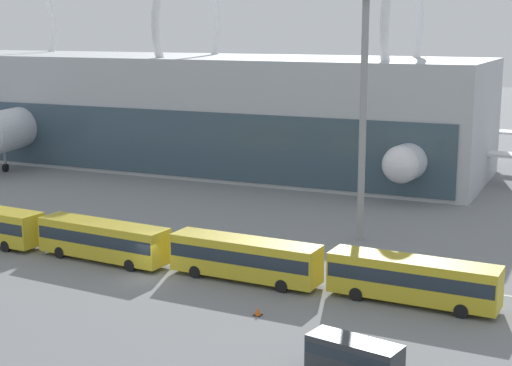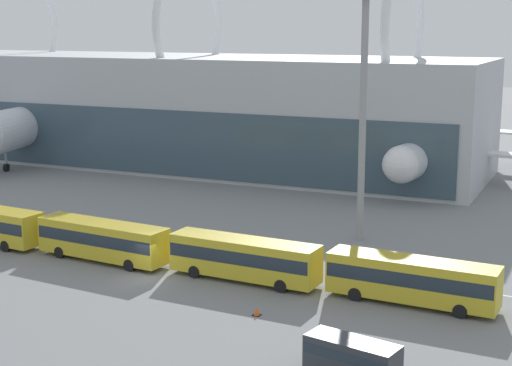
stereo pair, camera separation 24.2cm
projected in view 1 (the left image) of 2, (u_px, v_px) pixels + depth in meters
ground_plane at (146, 278)px, 62.16m from camera, size 440.00×440.00×0.00m
terminal_building at (21, 99)px, 125.14m from camera, size 144.82×23.31×29.03m
airliner_at_gate_near at (41, 122)px, 117.10m from camera, size 37.39×36.41×14.36m
airliner_at_gate_far at (450, 145)px, 101.16m from camera, size 37.80×37.17×14.21m
shuttle_bus_1 at (103, 239)px, 66.38m from camera, size 12.43×3.79×3.33m
shuttle_bus_2 at (245, 256)px, 61.21m from camera, size 12.35×3.35×3.33m
shuttle_bus_3 at (413, 278)px, 56.03m from camera, size 12.35×3.32×3.33m
service_van_foreground at (354, 356)px, 44.05m from camera, size 5.67×2.97×2.34m
floodlight_mast at (364, 97)px, 70.76m from camera, size 2.12×2.12×22.54m
traffic_cone_0 at (258, 311)px, 54.04m from camera, size 0.57×0.57×0.63m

